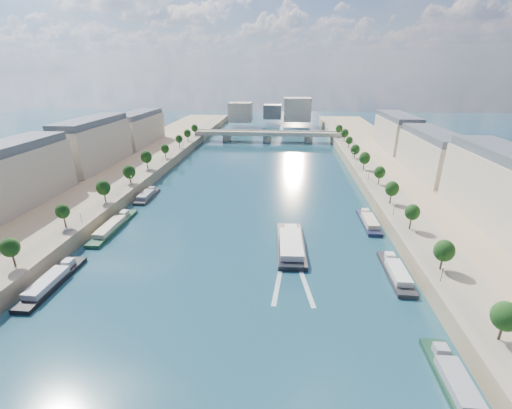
# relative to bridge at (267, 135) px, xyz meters

# --- Properties ---
(ground) EXTENTS (700.00, 700.00, 0.00)m
(ground) POSITION_rel_bridge_xyz_m (0.00, -138.21, -5.08)
(ground) COLOR #0D323C
(ground) RESTS_ON ground
(quay_left) EXTENTS (44.00, 520.00, 5.00)m
(quay_left) POSITION_rel_bridge_xyz_m (-72.00, -138.21, -2.58)
(quay_left) COLOR #9E8460
(quay_left) RESTS_ON ground
(quay_right) EXTENTS (44.00, 520.00, 5.00)m
(quay_right) POSITION_rel_bridge_xyz_m (72.00, -138.21, -2.58)
(quay_right) COLOR #9E8460
(quay_right) RESTS_ON ground
(pave_left) EXTENTS (14.00, 520.00, 0.10)m
(pave_left) POSITION_rel_bridge_xyz_m (-57.00, -138.21, -0.03)
(pave_left) COLOR gray
(pave_left) RESTS_ON quay_left
(pave_right) EXTENTS (14.00, 520.00, 0.10)m
(pave_right) POSITION_rel_bridge_xyz_m (57.00, -138.21, -0.03)
(pave_right) COLOR gray
(pave_right) RESTS_ON quay_right
(trees_left) EXTENTS (4.80, 268.80, 8.26)m
(trees_left) POSITION_rel_bridge_xyz_m (-55.00, -136.21, 5.39)
(trees_left) COLOR #382B1E
(trees_left) RESTS_ON ground
(trees_right) EXTENTS (4.80, 268.80, 8.26)m
(trees_right) POSITION_rel_bridge_xyz_m (55.00, -128.21, 5.39)
(trees_right) COLOR #382B1E
(trees_right) RESTS_ON ground
(lamps_left) EXTENTS (0.36, 200.36, 4.28)m
(lamps_left) POSITION_rel_bridge_xyz_m (-52.50, -148.21, 2.70)
(lamps_left) COLOR black
(lamps_left) RESTS_ON ground
(lamps_right) EXTENTS (0.36, 200.36, 4.28)m
(lamps_right) POSITION_rel_bridge_xyz_m (52.50, -133.21, 2.70)
(lamps_right) COLOR black
(lamps_right) RESTS_ON ground
(buildings_left) EXTENTS (16.00, 226.00, 23.20)m
(buildings_left) POSITION_rel_bridge_xyz_m (-85.00, -126.21, 11.37)
(buildings_left) COLOR #C0AE94
(buildings_left) RESTS_ON ground
(buildings_right) EXTENTS (16.00, 226.00, 23.20)m
(buildings_right) POSITION_rel_bridge_xyz_m (85.00, -126.21, 11.37)
(buildings_right) COLOR #C0AE94
(buildings_right) RESTS_ON ground
(skyline) EXTENTS (79.00, 42.00, 22.00)m
(skyline) POSITION_rel_bridge_xyz_m (3.19, 81.31, 9.57)
(skyline) COLOR #C0AE94
(skyline) RESTS_ON ground
(bridge) EXTENTS (112.00, 12.00, 8.15)m
(bridge) POSITION_rel_bridge_xyz_m (0.00, 0.00, 0.00)
(bridge) COLOR #C1B79E
(bridge) RESTS_ON ground
(tour_barge) EXTENTS (9.32, 29.24, 3.93)m
(tour_barge) POSITION_rel_bridge_xyz_m (16.94, -169.94, -3.97)
(tour_barge) COLOR black
(tour_barge) RESTS_ON ground
(wake) EXTENTS (10.76, 26.01, 0.04)m
(wake) POSITION_rel_bridge_xyz_m (16.94, -186.51, -5.06)
(wake) COLOR silver
(wake) RESTS_ON ground
(moored_barges_left) EXTENTS (5.00, 148.38, 3.60)m
(moored_barges_left) POSITION_rel_bridge_xyz_m (-45.50, -196.39, -4.24)
(moored_barges_left) COLOR #1C243D
(moored_barges_left) RESTS_ON ground
(moored_barges_right) EXTENTS (5.00, 126.29, 3.60)m
(moored_barges_right) POSITION_rel_bridge_xyz_m (45.50, -202.13, -4.24)
(moored_barges_right) COLOR black
(moored_barges_right) RESTS_ON ground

